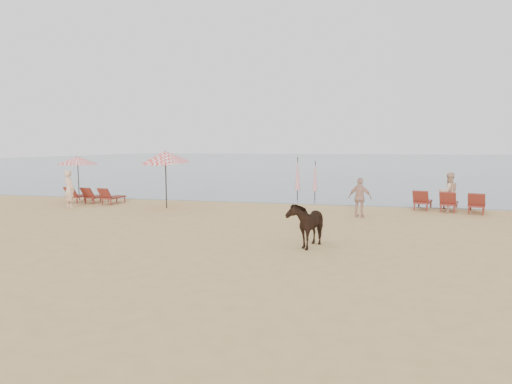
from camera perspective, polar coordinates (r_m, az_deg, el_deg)
ground at (r=11.75m, az=-5.60°, el=-7.88°), size 120.00×120.00×0.00m
sea at (r=90.92m, az=10.83°, el=4.20°), size 160.00×140.00×0.06m
lounger_cluster_left at (r=22.82m, az=-20.78°, el=-0.43°), size 2.71×1.74×0.57m
lounger_cluster_right at (r=20.43m, az=24.30°, el=-1.20°), size 3.17×2.38×0.62m
umbrella_open_left_a at (r=24.45m, az=-22.69°, el=3.91°), size 2.05×2.05×2.34m
umbrella_open_left_b at (r=20.01m, az=-11.98°, el=4.62°), size 2.14×2.18×2.73m
umbrella_closed_left at (r=22.59m, az=7.89°, el=2.09°), size 0.25×0.25×2.08m
umbrella_closed_right at (r=22.46m, az=5.57°, el=2.42°), size 0.28×0.28×2.28m
cow at (r=12.26m, az=6.81°, el=-4.22°), size 1.08×1.66×1.29m
beachgoer_left at (r=21.59m, az=-23.63°, el=0.38°), size 0.75×0.65×1.74m
beachgoer_right_a at (r=20.23m, az=24.31°, el=-0.05°), size 0.97×0.84×1.72m
beachgoer_right_b at (r=17.62m, az=13.70°, el=-0.73°), size 1.00×0.64×1.59m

